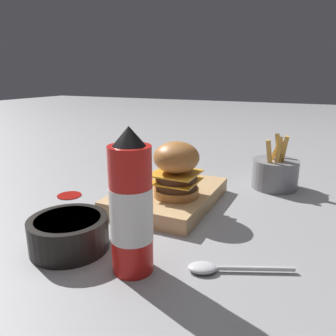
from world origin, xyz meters
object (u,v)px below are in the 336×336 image
fries_basket (275,173)px  spoon (216,268)px  serving_board (168,196)px  side_bowl (69,233)px  burger (176,169)px  ketchup_bottle (131,208)px

fries_basket → spoon: size_ratio=0.94×
serving_board → side_bowl: size_ratio=2.09×
burger → side_bowl: (0.23, -0.10, -0.06)m
burger → fries_basket: size_ratio=0.82×
ketchup_bottle → fries_basket: (-0.48, 0.14, -0.06)m
burger → side_bowl: 0.25m
ketchup_bottle → spoon: ketchup_bottle is taller
ketchup_bottle → spoon: (-0.05, 0.12, -0.09)m
burger → spoon: 0.25m
ketchup_bottle → fries_basket: 0.50m
side_bowl → spoon: 0.25m
burger → spoon: size_ratio=0.77×
serving_board → fries_basket: 0.30m
fries_basket → ketchup_bottle: bearing=-16.3°
fries_basket → spoon: (0.43, -0.02, -0.03)m
serving_board → side_bowl: 0.27m
serving_board → burger: burger is taller
side_bowl → spoon: (-0.04, 0.25, -0.02)m
burger → fries_basket: burger is taller
spoon → fries_basket: bearing=-116.6°
ketchup_bottle → side_bowl: size_ratio=1.66×
burger → ketchup_bottle: size_ratio=0.54×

